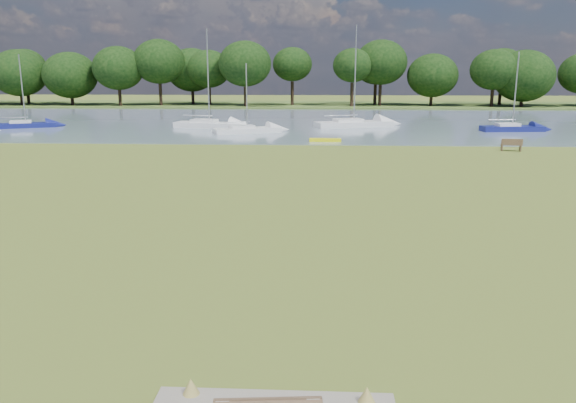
{
  "coord_description": "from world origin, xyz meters",
  "views": [
    {
      "loc": [
        0.69,
        -21.44,
        5.73
      ],
      "look_at": [
        -0.33,
        -2.0,
        1.14
      ],
      "focal_mm": 35.0,
      "sensor_mm": 36.0,
      "label": 1
    }
  ],
  "objects_px": {
    "sailboat_1": "(512,126)",
    "sailboat_7": "(353,122)",
    "kayak": "(325,140)",
    "sailboat_6": "(246,128)",
    "sailboat_0": "(209,123)",
    "riverbank_bench": "(511,145)",
    "sailboat_4": "(25,123)"
  },
  "relations": [
    {
      "from": "sailboat_1",
      "to": "sailboat_7",
      "type": "xyz_separation_m",
      "value": [
        -14.72,
        3.49,
        0.04
      ]
    },
    {
      "from": "kayak",
      "to": "sailboat_1",
      "type": "xyz_separation_m",
      "value": [
        17.69,
        8.79,
        0.32
      ]
    },
    {
      "from": "sailboat_7",
      "to": "sailboat_6",
      "type": "bearing_deg",
      "value": -167.96
    },
    {
      "from": "sailboat_0",
      "to": "sailboat_7",
      "type": "distance_m",
      "value": 14.62
    },
    {
      "from": "kayak",
      "to": "riverbank_bench",
      "type": "bearing_deg",
      "value": -16.25
    },
    {
      "from": "riverbank_bench",
      "to": "kayak",
      "type": "distance_m",
      "value": 14.05
    },
    {
      "from": "sailboat_0",
      "to": "sailboat_6",
      "type": "height_order",
      "value": "sailboat_0"
    },
    {
      "from": "sailboat_6",
      "to": "sailboat_0",
      "type": "bearing_deg",
      "value": 110.23
    },
    {
      "from": "kayak",
      "to": "sailboat_1",
      "type": "bearing_deg",
      "value": 28.64
    },
    {
      "from": "sailboat_0",
      "to": "sailboat_6",
      "type": "relative_size",
      "value": 1.51
    },
    {
      "from": "sailboat_1",
      "to": "sailboat_4",
      "type": "relative_size",
      "value": 1.02
    },
    {
      "from": "sailboat_1",
      "to": "sailboat_6",
      "type": "height_order",
      "value": "sailboat_1"
    },
    {
      "from": "sailboat_1",
      "to": "sailboat_7",
      "type": "height_order",
      "value": "sailboat_7"
    },
    {
      "from": "kayak",
      "to": "sailboat_0",
      "type": "height_order",
      "value": "sailboat_0"
    },
    {
      "from": "sailboat_0",
      "to": "sailboat_7",
      "type": "xyz_separation_m",
      "value": [
        14.53,
        1.64,
        -0.01
      ]
    },
    {
      "from": "sailboat_0",
      "to": "sailboat_1",
      "type": "xyz_separation_m",
      "value": [
        29.25,
        -1.85,
        -0.05
      ]
    },
    {
      "from": "sailboat_4",
      "to": "sailboat_7",
      "type": "distance_m",
      "value": 33.07
    },
    {
      "from": "riverbank_bench",
      "to": "sailboat_1",
      "type": "height_order",
      "value": "sailboat_1"
    },
    {
      "from": "riverbank_bench",
      "to": "sailboat_1",
      "type": "xyz_separation_m",
      "value": [
        4.37,
        13.24,
        0.05
      ]
    },
    {
      "from": "riverbank_bench",
      "to": "sailboat_0",
      "type": "bearing_deg",
      "value": 157.74
    },
    {
      "from": "kayak",
      "to": "sailboat_0",
      "type": "bearing_deg",
      "value": 139.61
    },
    {
      "from": "sailboat_4",
      "to": "sailboat_7",
      "type": "height_order",
      "value": "sailboat_7"
    },
    {
      "from": "sailboat_1",
      "to": "sailboat_6",
      "type": "relative_size",
      "value": 1.15
    },
    {
      "from": "sailboat_4",
      "to": "sailboat_6",
      "type": "distance_m",
      "value": 23.08
    },
    {
      "from": "sailboat_6",
      "to": "sailboat_7",
      "type": "bearing_deg",
      "value": 7.21
    },
    {
      "from": "sailboat_4",
      "to": "sailboat_1",
      "type": "bearing_deg",
      "value": -25.86
    },
    {
      "from": "kayak",
      "to": "sailboat_0",
      "type": "distance_m",
      "value": 15.71
    },
    {
      "from": "riverbank_bench",
      "to": "sailboat_6",
      "type": "height_order",
      "value": "sailboat_6"
    },
    {
      "from": "sailboat_4",
      "to": "sailboat_6",
      "type": "relative_size",
      "value": 1.13
    },
    {
      "from": "sailboat_7",
      "to": "sailboat_4",
      "type": "bearing_deg",
      "value": 165.38
    },
    {
      "from": "riverbank_bench",
      "to": "sailboat_6",
      "type": "bearing_deg",
      "value": 161.66
    },
    {
      "from": "sailboat_4",
      "to": "kayak",
      "type": "bearing_deg",
      "value": -42.69
    }
  ]
}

